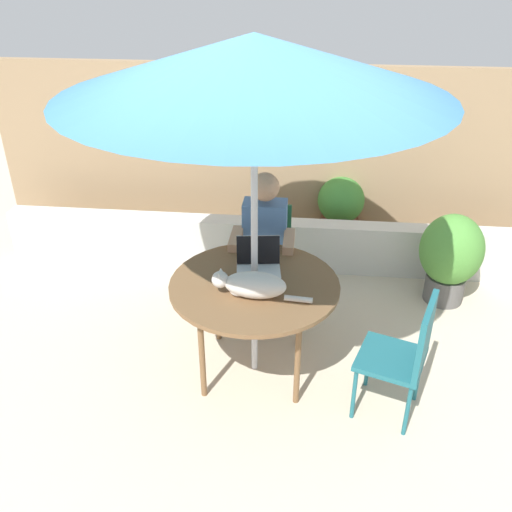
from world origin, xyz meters
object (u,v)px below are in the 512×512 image
Objects in this scene: chair_empty at (406,351)px; patio_table at (254,289)px; potted_plant_near_fence at (451,255)px; potted_plant_by_chair at (340,210)px; cat at (251,285)px; patio_umbrella at (254,65)px; person_seated at (264,240)px; chair_occupied at (266,250)px; laptop at (258,260)px.

patio_table is at bearing 160.82° from chair_empty.
potted_plant_by_chair is (-0.88, 0.93, -0.06)m from potted_plant_near_fence.
cat is 2.29m from potted_plant_by_chair.
potted_plant_by_chair is at bearing 71.95° from patio_table.
person_seated is at bearing 90.00° from patio_umbrella.
chair_occupied is at bearing -119.77° from potted_plant_by_chair.
chair_occupied is 1.22× the size of potted_plant_by_chair.
chair_occupied is 1.35× the size of cat.
laptop reaches higher than cat.
cat reaches higher than patio_table.
potted_plant_by_chair is (0.65, 2.15, -0.43)m from cat.
laptop reaches higher than chair_empty.
patio_umbrella is at bearing -90.00° from person_seated.
person_seated is at bearing 133.32° from chair_empty.
patio_table is 1.76× the size of cat.
potted_plant_near_fence is at bearing 34.66° from patio_umbrella.
potted_plant_by_chair is at bearing 71.95° from patio_umbrella.
laptop is 1.79m from potted_plant_near_fence.
patio_table is 1.30× the size of chair_occupied.
patio_table is at bearing 0.00° from patio_umbrella.
patio_table is 0.23m from laptop.
patio_table is 1.88m from potted_plant_near_fence.
cat is at bearing -90.21° from person_seated.
patio_umbrella is 2.62× the size of chair_occupied.
person_seated reaches higher than chair_occupied.
patio_umbrella is at bearing -91.66° from laptop.
chair_empty is 1.51m from potted_plant_near_fence.
cat is (-0.00, -0.16, 0.14)m from patio_table.
person_seated is 1.53× the size of potted_plant_near_fence.
patio_umbrella is 2.89× the size of potted_plant_near_fence.
patio_umbrella is 1.89× the size of person_seated.
person_seated reaches higher than chair_empty.
potted_plant_near_fence is 1.29m from potted_plant_by_chair.
chair_occupied is 1.31m from potted_plant_by_chair.
chair_empty is 0.72× the size of person_seated.
potted_plant_by_chair is at bearing 63.33° from person_seated.
patio_table is at bearing 88.83° from cat.
laptop is at bearing 151.17° from chair_empty.
potted_plant_near_fence is (1.53, 1.06, -0.24)m from patio_table.
potted_plant_near_fence is 1.11× the size of potted_plant_by_chair.
chair_occupied is at bearing -172.45° from potted_plant_near_fence.
chair_empty is (0.98, -1.20, 0.00)m from chair_occupied.
person_seated is at bearing -166.78° from potted_plant_near_fence.
chair_empty is 2.66× the size of laptop.
laptop is (0.01, -0.50, 0.11)m from person_seated.
patio_umbrella is 3.54× the size of cat.
cat is (-0.01, -0.35, 0.02)m from laptop.
patio_umbrella is at bearing -145.34° from potted_plant_near_fence.
chair_occupied and chair_empty have the same top height.
chair_occupied is 2.66× the size of laptop.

